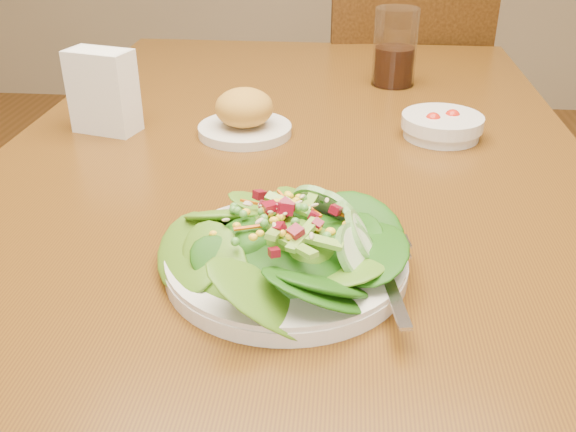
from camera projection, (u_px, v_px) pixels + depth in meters
name	position (u px, v px, depth m)	size (l,w,h in m)	color
dining_table	(292.00, 208.00, 1.03)	(0.90, 1.40, 0.75)	#5B360D
chair_far	(394.00, 122.00, 1.84)	(0.48, 0.49, 0.93)	#4C2C0D
salad_plate	(295.00, 249.00, 0.68)	(0.26, 0.26, 0.07)	silver
bread_plate	(244.00, 116.00, 1.03)	(0.15, 0.15, 0.08)	silver
tomato_bowl	(442.00, 126.00, 1.02)	(0.13, 0.13, 0.04)	silver
drinking_glass	(395.00, 53.00, 1.26)	(0.08, 0.08, 0.15)	silver
napkin_holder	(103.00, 89.00, 1.03)	(0.11, 0.08, 0.13)	white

